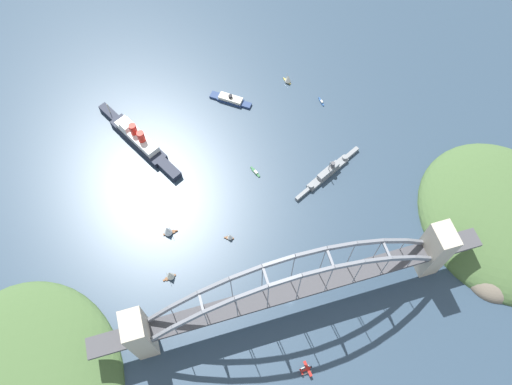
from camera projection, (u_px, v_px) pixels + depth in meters
ground_plane at (290, 302)px, 313.83m from camera, size 1400.00×1400.00×0.00m
harbor_arch_bridge at (293, 289)px, 290.04m from camera, size 246.10×17.37×68.88m
headland_east_shore at (502, 222)px, 340.87m from camera, size 115.53×127.93×31.45m
ocean_liner at (138, 139)px, 368.05m from camera, size 50.22×84.38×19.95m
naval_cruiser at (328, 172)px, 357.19m from camera, size 59.71×31.10×17.00m
harbor_ferry_steamer at (230, 99)px, 390.46m from camera, size 31.15×25.64×7.12m
seaplane_taxiing_near_bridge at (306, 369)px, 292.12m from camera, size 7.83×9.69×4.77m
small_boat_0 at (168, 230)px, 332.27m from camera, size 10.33×5.89×11.00m
small_boat_1 at (288, 79)px, 397.96m from camera, size 6.32×8.39×9.30m
small_boat_2 at (321, 102)px, 391.14m from camera, size 2.17×9.14×1.90m
small_boat_3 at (170, 275)px, 317.35m from camera, size 9.14×5.89×10.67m
small_boat_4 at (255, 172)px, 359.67m from camera, size 4.96×10.42×1.83m
small_boat_5 at (230, 236)px, 332.15m from camera, size 6.52×4.81×6.96m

